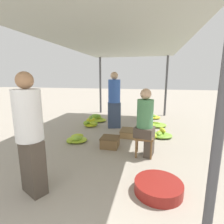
# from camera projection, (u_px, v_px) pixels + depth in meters

# --- Properties ---
(canopy_post_front_right) EXTENTS (0.08, 0.08, 2.25)m
(canopy_post_front_right) POSITION_uv_depth(u_px,v_px,m) (220.00, 126.00, 1.35)
(canopy_post_front_right) COLOR #4C4C51
(canopy_post_front_right) RESTS_ON ground
(canopy_post_back_left) EXTENTS (0.08, 0.08, 2.25)m
(canopy_post_back_left) POSITION_uv_depth(u_px,v_px,m) (100.00, 86.00, 7.16)
(canopy_post_back_left) COLOR #4C4C51
(canopy_post_back_left) RESTS_ON ground
(canopy_post_back_right) EXTENTS (0.08, 0.08, 2.25)m
(canopy_post_back_right) POSITION_uv_depth(u_px,v_px,m) (166.00, 86.00, 6.59)
(canopy_post_back_right) COLOR #4C4C51
(canopy_post_back_right) RESTS_ON ground
(canopy_tarp) EXTENTS (2.99, 5.89, 0.04)m
(canopy_tarp) POSITION_uv_depth(u_px,v_px,m) (120.00, 42.00, 4.02)
(canopy_tarp) COLOR #9EA399
(canopy_tarp) RESTS_ON canopy_post_front_left
(vendor_foreground) EXTENTS (0.44, 0.44, 1.56)m
(vendor_foreground) POSITION_uv_depth(u_px,v_px,m) (30.00, 133.00, 2.16)
(vendor_foreground) COLOR #4C4238
(vendor_foreground) RESTS_ON ground
(stool) EXTENTS (0.34, 0.34, 0.39)m
(stool) POSITION_uv_depth(u_px,v_px,m) (144.00, 140.00, 3.31)
(stool) COLOR brown
(stool) RESTS_ON ground
(vendor_seated) EXTENTS (0.40, 0.40, 1.29)m
(vendor_seated) POSITION_uv_depth(u_px,v_px,m) (146.00, 122.00, 3.24)
(vendor_seated) COLOR #4C4238
(vendor_seated) RESTS_ON ground
(basin_black) EXTENTS (0.63, 0.63, 0.15)m
(basin_black) POSITION_uv_depth(u_px,v_px,m) (158.00, 187.00, 2.29)
(basin_black) COLOR maroon
(basin_black) RESTS_ON ground
(banana_pile_left_0) EXTENTS (0.48, 0.61, 0.17)m
(banana_pile_left_0) POSITION_uv_depth(u_px,v_px,m) (76.00, 139.00, 4.08)
(banana_pile_left_0) COLOR #9CC330
(banana_pile_left_0) RESTS_ON ground
(banana_pile_left_1) EXTENTS (0.44, 0.53, 0.34)m
(banana_pile_left_1) POSITION_uv_depth(u_px,v_px,m) (91.00, 123.00, 5.30)
(banana_pile_left_1) COLOR #86BA34
(banana_pile_left_1) RESTS_ON ground
(banana_pile_left_2) EXTENTS (0.59, 0.51, 0.27)m
(banana_pile_left_2) POSITION_uv_depth(u_px,v_px,m) (98.00, 119.00, 5.92)
(banana_pile_left_2) COLOR #98C131
(banana_pile_left_2) RESTS_ON ground
(banana_pile_right_0) EXTENTS (0.54, 0.48, 0.22)m
(banana_pile_right_0) POSITION_uv_depth(u_px,v_px,m) (161.00, 134.00, 4.38)
(banana_pile_right_0) COLOR #7FB735
(banana_pile_right_0) RESTS_ON ground
(banana_pile_right_1) EXTENTS (0.61, 0.44, 0.17)m
(banana_pile_right_1) POSITION_uv_depth(u_px,v_px,m) (152.00, 116.00, 6.34)
(banana_pile_right_1) COLOR #B2CC2C
(banana_pile_right_1) RESTS_ON ground
(banana_pile_right_2) EXTENTS (0.64, 0.53, 0.14)m
(banana_pile_right_2) POSITION_uv_depth(u_px,v_px,m) (155.00, 125.00, 5.32)
(banana_pile_right_2) COLOR #78B437
(banana_pile_right_2) RESTS_ON ground
(crate_near) EXTENTS (0.38, 0.38, 0.22)m
(crate_near) POSITION_uv_depth(u_px,v_px,m) (110.00, 142.00, 3.76)
(crate_near) COLOR brown
(crate_near) RESTS_ON ground
(crate_mid) EXTENTS (0.48, 0.48, 0.17)m
(crate_mid) POSITION_uv_depth(u_px,v_px,m) (130.00, 133.00, 4.43)
(crate_mid) COLOR #9E7A4C
(crate_mid) RESTS_ON ground
(shopper_walking_mid) EXTENTS (0.44, 0.44, 1.63)m
(shopper_walking_mid) POSITION_uv_depth(u_px,v_px,m) (114.00, 99.00, 5.05)
(shopper_walking_mid) COLOR #384766
(shopper_walking_mid) RESTS_ON ground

